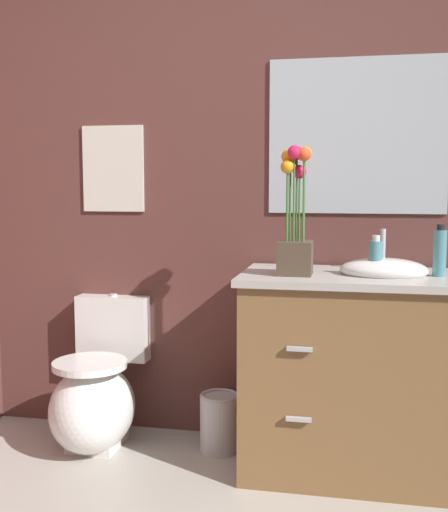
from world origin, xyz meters
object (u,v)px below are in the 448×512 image
object	(u,v)px
vanity_cabinet	(352,371)
wall_mirror	(357,136)
toilet	(96,396)
trash_bin	(219,422)
flower_vase	(295,224)
wall_poster	(113,169)
soap_bottle	(376,258)
lotion_bottle	(440,252)

from	to	relation	value
vanity_cabinet	wall_mirror	world-z (taller)	wall_mirror
toilet	trash_bin	world-z (taller)	toilet
flower_vase	toilet	bearing A→B (deg)	173.79
wall_poster	wall_mirror	bearing A→B (deg)	0.00
vanity_cabinet	soap_bottle	world-z (taller)	vanity_cabinet
wall_poster	toilet	bearing A→B (deg)	-90.00
trash_bin	wall_mirror	size ratio (longest dim) A/B	0.34
trash_bin	wall_mirror	xyz separation A→B (m)	(0.60, 0.20, 1.31)
flower_vase	lotion_bottle	world-z (taller)	flower_vase
wall_mirror	trash_bin	bearing A→B (deg)	-161.25
toilet	wall_poster	world-z (taller)	wall_poster
flower_vase	trash_bin	size ratio (longest dim) A/B	1.95
trash_bin	soap_bottle	bearing A→B (deg)	-10.53
toilet	vanity_cabinet	bearing A→B (deg)	-1.29
flower_vase	wall_mirror	size ratio (longest dim) A/B	0.66
trash_bin	wall_mirror	world-z (taller)	wall_mirror
soap_bottle	wall_mirror	xyz separation A→B (m)	(-0.09, 0.33, 0.51)
trash_bin	flower_vase	bearing A→B (deg)	-25.15
vanity_cabinet	lotion_bottle	size ratio (longest dim) A/B	4.88
vanity_cabinet	soap_bottle	distance (m)	0.50
flower_vase	wall_poster	bearing A→B (deg)	158.41
flower_vase	lotion_bottle	bearing A→B (deg)	7.37
lotion_bottle	trash_bin	xyz separation A→B (m)	(-0.94, 0.09, -0.82)
lotion_bottle	wall_poster	distance (m)	1.58
toilet	wall_mirror	bearing A→B (deg)	12.85
lotion_bottle	wall_mirror	distance (m)	0.67
toilet	wall_poster	size ratio (longest dim) A/B	1.65
lotion_bottle	trash_bin	world-z (taller)	lotion_bottle
vanity_cabinet	flower_vase	distance (m)	0.68
vanity_cabinet	wall_mirror	distance (m)	1.05
soap_bottle	trash_bin	distance (m)	1.06
wall_poster	wall_mirror	distance (m)	1.18
toilet	soap_bottle	bearing A→B (deg)	-2.79
vanity_cabinet	trash_bin	bearing A→B (deg)	171.29
trash_bin	wall_poster	xyz separation A→B (m)	(-0.58, 0.20, 1.17)
vanity_cabinet	wall_mirror	size ratio (longest dim) A/B	1.30
soap_bottle	vanity_cabinet	bearing A→B (deg)	157.04
toilet	wall_mirror	xyz separation A→B (m)	(1.17, 0.27, 1.21)
toilet	wall_mirror	distance (m)	1.70
toilet	flower_vase	bearing A→B (deg)	-6.21
vanity_cabinet	toilet	bearing A→B (deg)	178.71
flower_vase	wall_mirror	xyz separation A→B (m)	(0.24, 0.37, 0.38)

